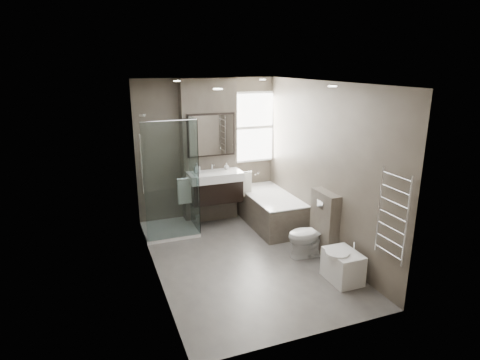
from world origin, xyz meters
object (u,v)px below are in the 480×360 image
toilet (310,235)px  bidet (342,266)px  vanity (215,186)px  bathtub (270,208)px

toilet → bidet: size_ratio=1.26×
vanity → bathtub: size_ratio=0.59×
bathtub → bidet: size_ratio=2.95×
toilet → bidet: bearing=6.4°
bathtub → bidet: bearing=-87.6°
bathtub → vanity: bearing=160.6°
vanity → bidet: size_ratio=1.75×
toilet → bidet: (0.04, -0.80, -0.12)m
bathtub → toilet: 1.33m
bathtub → toilet: (0.05, -1.33, 0.03)m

